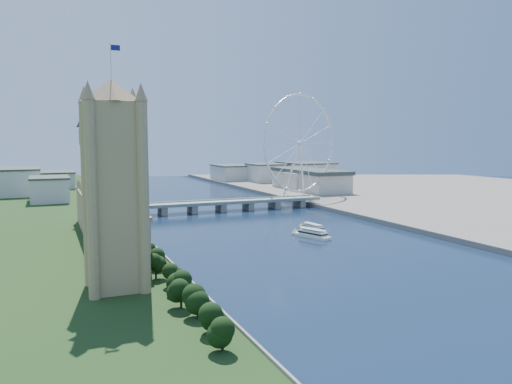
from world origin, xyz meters
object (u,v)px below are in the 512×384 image
victoria_tower (114,179)px  london_eye (300,144)px  tour_boat_near (312,238)px  tour_boat_far (313,231)px

victoria_tower → london_eye: (254.98, 300.08, 13.03)m
london_eye → tour_boat_near: bearing=-115.7°
victoria_tower → tour_boat_near: bearing=29.3°
tour_boat_far → tour_boat_near: bearing=-126.9°
victoria_tower → tour_boat_far: victoria_tower is taller
tour_boat_far → london_eye: bearing=58.2°
tour_boat_near → tour_boat_far: 26.81m
victoria_tower → tour_boat_far: bearing=33.2°
tour_boat_near → tour_boat_far: tour_boat_near is taller
victoria_tower → tour_boat_near: (151.67, 85.05, -54.49)m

